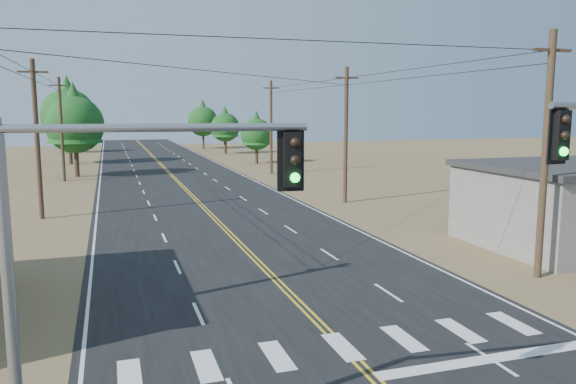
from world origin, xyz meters
name	(u,v)px	position (x,y,z in m)	size (l,w,h in m)	color
road	(211,215)	(0.00, 30.00, 0.01)	(15.00, 200.00, 0.02)	black
utility_pole_left_mid	(37,138)	(-10.50, 32.00, 5.12)	(1.80, 0.30, 10.00)	#4C3826
utility_pole_left_far	(61,129)	(-10.50, 52.00, 5.12)	(1.80, 0.30, 10.00)	#4C3826
utility_pole_right_near	(545,154)	(10.50, 12.00, 5.12)	(1.80, 0.30, 10.00)	#4C3826
utility_pole_right_mid	(346,134)	(10.50, 32.00, 5.12)	(1.80, 0.30, 10.00)	#4C3826
utility_pole_right_far	(271,127)	(10.50, 52.00, 5.12)	(1.80, 0.30, 10.00)	#4C3826
signal_mast_left	(100,243)	(-6.48, 3.85, 4.55)	(5.36, 0.83, 6.75)	gray
tree_left_near	(74,119)	(-9.48, 55.64, 5.99)	(5.88, 5.88, 9.79)	#3F2D1E
tree_left_mid	(68,110)	(-10.96, 70.71, 6.88)	(6.74, 6.74, 11.24)	#3F2D1E
tree_left_far	(66,122)	(-12.71, 91.63, 5.01)	(4.92, 4.92, 8.20)	#3F2D1E
tree_right_near	(256,131)	(12.04, 64.25, 4.19)	(4.11, 4.11, 6.85)	#3F2D1E
tree_right_mid	(225,124)	(11.43, 81.57, 4.63)	(4.55, 4.55, 7.58)	#3F2D1E
tree_right_far	(203,118)	(9.99, 94.28, 5.42)	(5.32, 5.32, 8.86)	#3F2D1E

